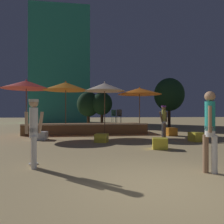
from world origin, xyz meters
The scene contains 21 objects.
ground_plane centered at (0.00, 0.00, 0.00)m, with size 120.00×120.00×0.00m, color tan.
wooden_deck centered at (-1.21, 11.06, 0.31)m, with size 7.80×2.79×0.70m.
patio_umbrella_0 centered at (-2.48, 9.88, 3.01)m, with size 2.72×2.72×3.35m.
patio_umbrella_1 centered at (2.25, 10.01, 2.79)m, with size 2.84×2.84×3.08m.
patio_umbrella_2 centered at (-4.71, 9.48, 3.02)m, with size 2.78×2.78×3.35m.
patio_umbrella_3 centered at (-0.10, 9.46, 2.96)m, with size 2.49×2.49×3.29m.
cube_seat_0 centered at (-3.55, 7.70, 0.21)m, with size 0.63×0.63×0.42m.
cube_seat_2 centered at (1.47, 4.19, 0.21)m, with size 0.68×0.68×0.41m.
cube_seat_3 centered at (-0.58, 6.37, 0.20)m, with size 0.72×0.72×0.40m.
cube_seat_4 centered at (4.01, 6.02, 0.22)m, with size 0.68×0.68×0.45m.
cube_seat_5 centered at (3.87, 8.67, 0.24)m, with size 0.60×0.60×0.48m.
person_0 centered at (2.87, 7.36, 1.01)m, with size 0.50×0.30×1.78m.
person_1 centered at (1.41, 0.81, 1.06)m, with size 0.35×0.49×1.88m.
person_2 centered at (-2.70, 1.84, 0.98)m, with size 0.46×0.29×1.73m.
bistro_chair_0 centered at (0.99, 10.65, 1.25)m, with size 0.44×0.45×0.90m.
bistro_chair_1 centered at (0.84, 11.88, 1.25)m, with size 0.41×0.41×0.90m.
frisbee_disc centered at (-2.80, 2.26, 0.02)m, with size 0.24×0.24×0.03m.
background_tree_0 centered at (-0.84, 17.68, 2.22)m, with size 2.22×2.22×3.45m.
background_tree_1 centered at (0.44, 17.05, 2.24)m, with size 1.99×1.99×3.36m.
background_tree_2 centered at (6.95, 16.40, 3.14)m, with size 2.91×2.91×4.76m.
distant_building centered at (-4.31, 27.41, 7.83)m, with size 7.84×4.94×15.66m.
Camera 1 is at (-1.52, -3.84, 1.39)m, focal length 35.00 mm.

